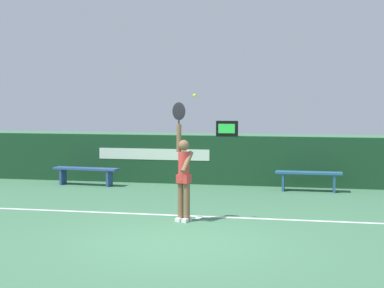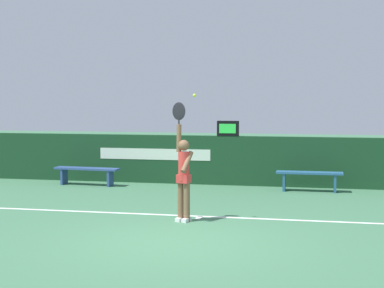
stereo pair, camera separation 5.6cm
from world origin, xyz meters
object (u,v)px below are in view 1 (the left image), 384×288
object	(u,v)px
tennis_player	(183,173)
tennis_ball	(195,95)
courtside_bench_far	(309,176)
speed_display	(227,128)
courtside_bench_near	(86,172)

from	to	relation	value
tennis_player	tennis_ball	bearing A→B (deg)	-11.70
tennis_player	courtside_bench_far	size ratio (longest dim) A/B	1.38
tennis_player	courtside_bench_far	bearing A→B (deg)	62.01
speed_display	courtside_bench_near	distance (m)	3.96
speed_display	tennis_ball	distance (m)	5.12
tennis_player	courtside_bench_near	world-z (taller)	tennis_player
tennis_player	courtside_bench_near	distance (m)	5.53
courtside_bench_near	courtside_bench_far	bearing A→B (deg)	1.17
speed_display	courtside_bench_far	xyz separation A→B (m)	(2.18, -0.72, -1.14)
tennis_player	speed_display	bearing A→B (deg)	88.91
speed_display	courtside_bench_far	bearing A→B (deg)	-18.38
courtside_bench_near	courtside_bench_far	distance (m)	5.87
tennis_ball	courtside_bench_far	xyz separation A→B (m)	(2.05, 4.32, -2.02)
speed_display	tennis_ball	bearing A→B (deg)	-88.51
speed_display	tennis_player	bearing A→B (deg)	-91.09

